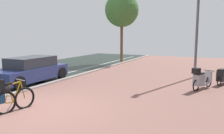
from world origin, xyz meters
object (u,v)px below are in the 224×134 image
at_px(scooter_near, 201,79).
at_px(scooter_mid, 223,76).
at_px(lamp_post, 198,11).
at_px(street_tree, 122,10).
at_px(bicycle_foreground, 13,99).
at_px(parked_car_near, 31,70).

relative_size(scooter_near, scooter_mid, 1.03).
bearing_deg(lamp_post, street_tree, 146.12).
relative_size(scooter_near, lamp_post, 0.25).
xyz_separation_m(scooter_near, scooter_mid, (0.89, 1.59, -0.06)).
bearing_deg(scooter_mid, bicycle_foreground, -129.51).
xyz_separation_m(scooter_near, lamp_post, (-0.56, 2.99, 3.19)).
height_order(bicycle_foreground, parked_car_near, parked_car_near).
xyz_separation_m(parked_car_near, street_tree, (0.97, 9.32, 3.73)).
relative_size(scooter_mid, parked_car_near, 0.40).
xyz_separation_m(scooter_near, parked_car_near, (-7.89, -2.06, 0.16)).
distance_m(scooter_near, scooter_mid, 1.83).
distance_m(scooter_near, street_tree, 10.75).
height_order(bicycle_foreground, scooter_near, bicycle_foreground).
distance_m(parked_car_near, lamp_post, 9.40).
height_order(scooter_near, scooter_mid, scooter_near).
bearing_deg(parked_car_near, scooter_near, 14.63).
distance_m(scooter_mid, lamp_post, 3.83).
bearing_deg(scooter_mid, scooter_near, -119.16).
distance_m(lamp_post, street_tree, 7.68).
distance_m(bicycle_foreground, scooter_mid, 9.39).
bearing_deg(scooter_near, parked_car_near, -165.37).
bearing_deg(scooter_near, bicycle_foreground, -131.99).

